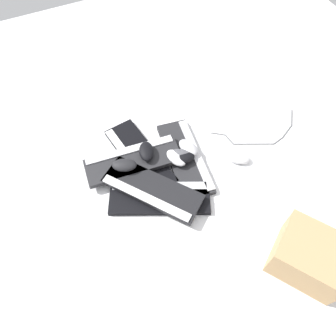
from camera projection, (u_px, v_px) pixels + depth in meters
name	position (u px, v px, depth m)	size (l,w,h in m)	color
ground_plane	(180.00, 177.00, 1.51)	(3.20, 3.20, 0.00)	white
keyboard_0	(185.00, 158.00, 1.55)	(0.21, 0.46, 0.03)	#232326
keyboard_1	(139.00, 156.00, 1.56)	(0.21, 0.46, 0.03)	black
keyboard_2	(160.00, 198.00, 1.44)	(0.46, 0.32, 0.03)	black
keyboard_3	(133.00, 160.00, 1.51)	(0.45, 0.20, 0.03)	#232326
keyboard_4	(152.00, 189.00, 1.43)	(0.38, 0.44, 0.03)	black
mouse_0	(124.00, 165.00, 1.45)	(0.11, 0.07, 0.04)	black
mouse_1	(238.00, 158.00, 1.55)	(0.11, 0.07, 0.04)	silver
mouse_2	(188.00, 148.00, 1.54)	(0.11, 0.07, 0.04)	#B7B7BC
mouse_3	(176.00, 158.00, 1.51)	(0.11, 0.07, 0.04)	silver
mouse_4	(181.00, 155.00, 1.52)	(0.11, 0.07, 0.04)	#4C4C51
mouse_5	(146.00, 151.00, 1.49)	(0.11, 0.07, 0.04)	black
mouse_6	(183.00, 158.00, 1.51)	(0.11, 0.07, 0.04)	black
cable_0	(262.00, 135.00, 1.64)	(0.47, 0.20, 0.01)	#59595B
cardboard_box	(310.00, 257.00, 1.22)	(0.21, 0.25, 0.17)	tan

